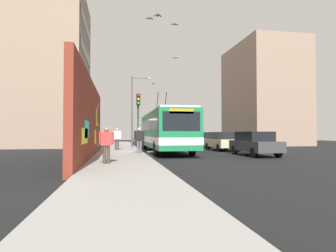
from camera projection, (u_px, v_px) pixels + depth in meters
name	position (u px, v px, depth m)	size (l,w,h in m)	color
ground_plane	(142.00, 153.00, 19.97)	(80.00, 80.00, 0.00)	black
sidewalk_slab	(120.00, 153.00, 19.68)	(48.00, 3.20, 0.15)	gray
graffiti_wall	(90.00, 120.00, 15.29)	(13.59, 0.32, 4.39)	maroon
building_far_left	(52.00, 71.00, 30.91)	(10.93, 7.38, 17.24)	gray
building_far_right	(263.00, 95.00, 35.78)	(10.40, 7.48, 13.02)	gray
city_bus	(165.00, 130.00, 21.20)	(11.50, 2.66, 4.89)	#19723F
parked_car_dark_gray	(255.00, 143.00, 17.75)	(4.15, 1.80, 1.58)	#38383D
parked_car_champagne	(222.00, 141.00, 23.18)	(4.08, 1.93, 1.58)	#C6B793
parked_car_navy	(200.00, 139.00, 29.54)	(4.46, 1.79, 1.58)	navy
parked_car_silver	(187.00, 138.00, 34.96)	(4.57, 1.85, 1.58)	#B7B7BC
pedestrian_midblock	(117.00, 137.00, 21.76)	(0.23, 0.76, 1.73)	#3F3326
pedestrian_at_curb	(139.00, 138.00, 17.89)	(0.23, 0.76, 1.71)	#595960
pedestrian_near_wall	(106.00, 142.00, 11.81)	(0.22, 0.72, 1.59)	#3F3326
traffic_light	(138.00, 112.00, 19.63)	(0.49, 0.28, 4.20)	#2D382D
street_lamp	(134.00, 106.00, 26.28)	(0.44, 1.88, 6.86)	#4C4C51
flying_pigeons	(162.00, 43.00, 21.24)	(7.88, 2.76, 3.67)	slate
curbside_puddle	(148.00, 152.00, 21.74)	(1.63, 1.63, 0.00)	black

